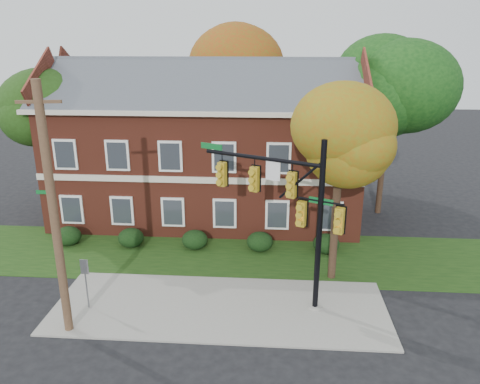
# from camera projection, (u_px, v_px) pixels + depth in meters

# --- Properties ---
(ground) EXTENTS (120.00, 120.00, 0.00)m
(ground) POSITION_uv_depth(u_px,v_px,m) (217.00, 322.00, 18.82)
(ground) COLOR black
(ground) RESTS_ON ground
(sidewalk) EXTENTS (14.00, 5.00, 0.08)m
(sidewalk) POSITION_uv_depth(u_px,v_px,m) (220.00, 307.00, 19.75)
(sidewalk) COLOR gray
(sidewalk) RESTS_ON ground
(grass_strip) EXTENTS (30.00, 6.00, 0.04)m
(grass_strip) POSITION_uv_depth(u_px,v_px,m) (231.00, 255.00, 24.49)
(grass_strip) COLOR #193811
(grass_strip) RESTS_ON ground
(apartment_building) EXTENTS (18.80, 8.80, 9.74)m
(apartment_building) POSITION_uv_depth(u_px,v_px,m) (207.00, 138.00, 28.68)
(apartment_building) COLOR maroon
(apartment_building) RESTS_ON ground
(hedge_far_left) EXTENTS (1.40, 1.26, 1.05)m
(hedge_far_left) POSITION_uv_depth(u_px,v_px,m) (68.00, 236.00, 25.61)
(hedge_far_left) COLOR black
(hedge_far_left) RESTS_ON ground
(hedge_left) EXTENTS (1.40, 1.26, 1.05)m
(hedge_left) POSITION_uv_depth(u_px,v_px,m) (131.00, 238.00, 25.37)
(hedge_left) COLOR black
(hedge_left) RESTS_ON ground
(hedge_center) EXTENTS (1.40, 1.26, 1.05)m
(hedge_center) POSITION_uv_depth(u_px,v_px,m) (195.00, 240.00, 25.13)
(hedge_center) COLOR black
(hedge_center) RESTS_ON ground
(hedge_right) EXTENTS (1.40, 1.26, 1.05)m
(hedge_right) POSITION_uv_depth(u_px,v_px,m) (260.00, 242.00, 24.89)
(hedge_right) COLOR black
(hedge_right) RESTS_ON ground
(hedge_far_right) EXTENTS (1.40, 1.26, 1.05)m
(hedge_far_right) POSITION_uv_depth(u_px,v_px,m) (326.00, 244.00, 24.65)
(hedge_far_right) COLOR black
(hedge_far_right) RESTS_ON ground
(tree_near_right) EXTENTS (4.50, 4.25, 8.58)m
(tree_near_right) POSITION_uv_depth(u_px,v_px,m) (346.00, 141.00, 20.00)
(tree_near_right) COLOR black
(tree_near_right) RESTS_ON ground
(tree_left_rear) EXTENTS (5.40, 5.10, 8.88)m
(tree_left_rear) POSITION_uv_depth(u_px,v_px,m) (41.00, 111.00, 27.76)
(tree_left_rear) COLOR black
(tree_left_rear) RESTS_ON ground
(tree_right_rear) EXTENTS (6.30, 5.95, 10.62)m
(tree_right_rear) POSITION_uv_depth(u_px,v_px,m) (396.00, 86.00, 27.73)
(tree_right_rear) COLOR black
(tree_right_rear) RESTS_ON ground
(tree_far_rear) EXTENTS (6.84, 6.46, 11.52)m
(tree_far_rear) POSITION_uv_depth(u_px,v_px,m) (238.00, 66.00, 34.79)
(tree_far_rear) COLOR black
(tree_far_rear) RESTS_ON ground
(traffic_signal) EXTENTS (5.99, 2.87, 7.27)m
(traffic_signal) POSITION_uv_depth(u_px,v_px,m) (290.00, 203.00, 18.86)
(traffic_signal) COLOR gray
(traffic_signal) RESTS_ON ground
(utility_pole) EXTENTS (1.49, 0.36, 9.61)m
(utility_pole) POSITION_uv_depth(u_px,v_px,m) (54.00, 214.00, 16.72)
(utility_pole) COLOR #513826
(utility_pole) RESTS_ON ground
(sign_post) EXTENTS (0.33, 0.06, 2.29)m
(sign_post) POSITION_uv_depth(u_px,v_px,m) (85.00, 276.00, 19.23)
(sign_post) COLOR slate
(sign_post) RESTS_ON ground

